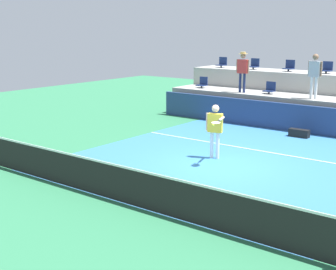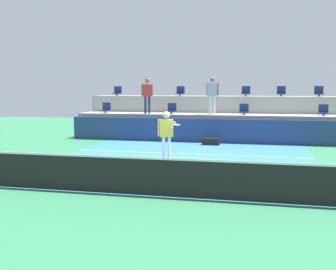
{
  "view_description": "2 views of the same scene",
  "coord_description": "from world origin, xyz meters",
  "views": [
    {
      "loc": [
        7.14,
        -11.64,
        4.01
      ],
      "look_at": [
        -0.58,
        -1.62,
        1.15
      ],
      "focal_mm": 50.48,
      "sensor_mm": 36.0,
      "label": 1
    },
    {
      "loc": [
        2.82,
        -13.05,
        2.47
      ],
      "look_at": [
        -0.05,
        -0.97,
        1.1
      ],
      "focal_mm": 44.56,
      "sensor_mm": 36.0,
      "label": 2
    }
  ],
  "objects": [
    {
      "name": "ground_plane",
      "position": [
        0.0,
        0.0,
        0.0
      ],
      "size": [
        40.0,
        40.0,
        0.0
      ],
      "primitive_type": "plane",
      "color": "#2D754C"
    },
    {
      "name": "seating_tier_upper",
      "position": [
        0.0,
        9.1,
        1.05
      ],
      "size": [
        13.0,
        1.8,
        2.1
      ],
      "primitive_type": "cube",
      "color": "#9E9E99",
      "rests_on": "ground_plane"
    },
    {
      "name": "court_inner_paint",
      "position": [
        0.0,
        1.0,
        0.0
      ],
      "size": [
        9.0,
        10.0,
        0.01
      ],
      "primitive_type": "cube",
      "color": "teal",
      "rests_on": "ground_plane"
    },
    {
      "name": "seating_tier_lower",
      "position": [
        0.0,
        7.3,
        0.62
      ],
      "size": [
        13.0,
        1.8,
        1.25
      ],
      "primitive_type": "cube",
      "color": "#9E9E99",
      "rests_on": "ground_plane"
    },
    {
      "name": "stadium_chair_lower_left",
      "position": [
        -1.81,
        7.23,
        1.46
      ],
      "size": [
        0.44,
        0.4,
        0.52
      ],
      "color": "#2D2D33",
      "rests_on": "seating_tier_lower"
    },
    {
      "name": "tennis_net",
      "position": [
        0.0,
        -4.0,
        0.5
      ],
      "size": [
        10.48,
        0.08,
        1.07
      ],
      "color": "black",
      "rests_on": "ground_plane"
    },
    {
      "name": "stadium_chair_upper_mid_left",
      "position": [
        -1.75,
        9.03,
        2.31
      ],
      "size": [
        0.44,
        0.4,
        0.52
      ],
      "color": "#2D2D33",
      "rests_on": "seating_tier_upper"
    },
    {
      "name": "equipment_bag",
      "position": [
        0.44,
        5.2,
        0.15
      ],
      "size": [
        0.76,
        0.28,
        0.3
      ],
      "primitive_type": "cube",
      "color": "black",
      "rests_on": "ground_plane"
    },
    {
      "name": "spectator_with_hat",
      "position": [
        -2.97,
        6.85,
        2.35
      ],
      "size": [
        0.6,
        0.46,
        1.78
      ],
      "color": "navy",
      "rests_on": "seating_tier_lower"
    },
    {
      "name": "tennis_player",
      "position": [
        -0.48,
        0.66,
        1.05
      ],
      "size": [
        0.98,
        1.14,
        1.71
      ],
      "color": "white",
      "rests_on": "ground_plane"
    },
    {
      "name": "stadium_chair_upper_center",
      "position": [
        -0.01,
        9.03,
        2.31
      ],
      "size": [
        0.44,
        0.4,
        0.52
      ],
      "color": "#2D2D33",
      "rests_on": "seating_tier_upper"
    },
    {
      "name": "sponsor_backboard",
      "position": [
        0.0,
        6.0,
        0.55
      ],
      "size": [
        13.0,
        0.16,
        1.1
      ],
      "primitive_type": "cube",
      "color": "navy",
      "rests_on": "ground_plane"
    },
    {
      "name": "stadium_chair_upper_left",
      "position": [
        -3.54,
        9.03,
        2.31
      ],
      "size": [
        0.44,
        0.4,
        0.52
      ],
      "color": "#2D2D33",
      "rests_on": "seating_tier_upper"
    },
    {
      "name": "stadium_chair_upper_far_left",
      "position": [
        -5.34,
        9.03,
        2.31
      ],
      "size": [
        0.44,
        0.4,
        0.52
      ],
      "color": "#2D2D33",
      "rests_on": "seating_tier_upper"
    },
    {
      "name": "tennis_ball",
      "position": [
        -0.16,
        0.03,
        1.21
      ],
      "size": [
        0.07,
        0.07,
        0.07
      ],
      "color": "#CCE033"
    },
    {
      "name": "court_service_line",
      "position": [
        0.0,
        2.4,
        0.01
      ],
      "size": [
        9.0,
        0.06,
        0.0
      ],
      "primitive_type": "cube",
      "color": "white",
      "rests_on": "ground_plane"
    },
    {
      "name": "spectator_leaning_on_rail",
      "position": [
        0.27,
        6.85,
        2.34
      ],
      "size": [
        0.62,
        0.28,
        1.79
      ],
      "color": "white",
      "rests_on": "seating_tier_lower"
    },
    {
      "name": "stadium_chair_lower_far_left",
      "position": [
        -5.31,
        7.23,
        1.46
      ],
      "size": [
        0.44,
        0.4,
        0.52
      ],
      "color": "#2D2D33",
      "rests_on": "seating_tier_lower"
    }
  ]
}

